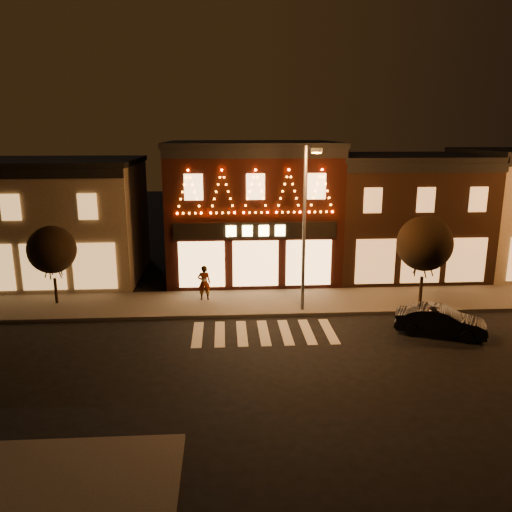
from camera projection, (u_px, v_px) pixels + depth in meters
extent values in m
plane|color=black|center=(272.00, 373.00, 19.32)|extent=(120.00, 120.00, 0.00)
cube|color=#47423D|center=(295.00, 302.00, 27.17)|extent=(44.00, 4.00, 0.15)
cube|color=#796956|center=(40.00, 222.00, 31.22)|extent=(12.00, 8.00, 7.00)
cube|color=black|center=(34.00, 162.00, 30.34)|extent=(12.20, 8.20, 0.30)
cube|color=black|center=(7.00, 174.00, 26.52)|extent=(12.00, 0.25, 0.50)
cube|color=black|center=(251.00, 212.00, 31.92)|extent=(10.00, 8.00, 8.00)
cube|color=black|center=(251.00, 144.00, 30.92)|extent=(10.20, 8.20, 0.30)
cube|color=black|center=(255.00, 154.00, 27.09)|extent=(10.00, 0.25, 0.50)
cube|color=black|center=(256.00, 230.00, 28.04)|extent=(9.00, 0.15, 0.90)
cube|color=#FFD87F|center=(256.00, 231.00, 27.94)|extent=(3.40, 0.08, 0.60)
cube|color=#301C11|center=(399.00, 216.00, 32.61)|extent=(9.00, 8.00, 7.20)
cube|color=black|center=(403.00, 157.00, 31.71)|extent=(9.20, 8.20, 0.30)
cube|color=black|center=(428.00, 168.00, 27.88)|extent=(9.00, 0.25, 0.50)
cylinder|color=#59595E|center=(304.00, 231.00, 24.83)|extent=(0.16, 0.16, 8.12)
cylinder|color=#59595E|center=(311.00, 148.00, 23.11)|extent=(0.31, 1.62, 0.10)
cube|color=#59595E|center=(317.00, 150.00, 22.35)|extent=(0.54, 0.35, 0.18)
cube|color=orange|center=(317.00, 153.00, 22.38)|extent=(0.41, 0.25, 0.05)
cylinder|color=black|center=(56.00, 291.00, 26.59)|extent=(0.15, 0.15, 1.34)
sphere|color=black|center=(52.00, 250.00, 26.06)|extent=(2.45, 2.45, 2.45)
cylinder|color=black|center=(421.00, 291.00, 26.24)|extent=(0.17, 0.17, 1.53)
sphere|color=black|center=(425.00, 244.00, 25.64)|extent=(2.79, 2.79, 2.79)
imported|color=black|center=(440.00, 321.00, 22.84)|extent=(4.15, 2.80, 1.29)
imported|color=gray|center=(204.00, 283.00, 27.06)|extent=(0.71, 0.49, 1.88)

